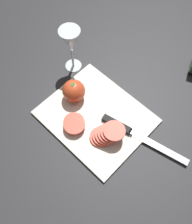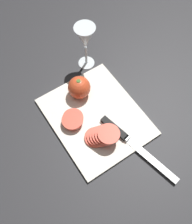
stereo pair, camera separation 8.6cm
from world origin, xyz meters
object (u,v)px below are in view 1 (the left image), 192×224
tomato_slice_stack_far (74,123)px  whole_tomato (74,91)px  knife (126,129)px  tomato_slice_stack_near (107,134)px  wine_glass (71,42)px

tomato_slice_stack_far → whole_tomato: bearing=135.7°
knife → tomato_slice_stack_near: size_ratio=2.96×
knife → tomato_slice_stack_far: bearing=-154.3°
whole_tomato → tomato_slice_stack_near: whole_tomato is taller
whole_tomato → tomato_slice_stack_far: size_ratio=0.94×
tomato_slice_stack_near → tomato_slice_stack_far: 0.12m
tomato_slice_stack_near → knife: bearing=66.0°
whole_tomato → tomato_slice_stack_near: size_ratio=0.77×
knife → tomato_slice_stack_near: 0.07m
whole_tomato → tomato_slice_stack_far: 0.11m
whole_tomato → tomato_slice_stack_far: (0.08, -0.08, -0.03)m
wine_glass → tomato_slice_stack_far: bearing=-42.9°
wine_glass → tomato_slice_stack_far: size_ratio=2.15×
wine_glass → knife: wine_glass is taller
wine_glass → whole_tomato: bearing=-41.9°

